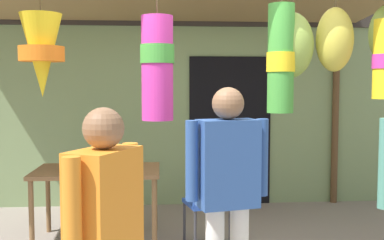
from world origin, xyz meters
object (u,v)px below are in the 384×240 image
Objects in this scene: flower_heap_on_table at (97,161)px; shopper_by_bananas at (105,234)px; folding_chair at (209,198)px; display_table at (98,176)px; passerby_at_right at (228,185)px.

shopper_by_bananas is (0.37, -2.49, 0.04)m from flower_heap_on_table.
folding_chair is 2.37m from shopper_by_bananas.
shopper_by_bananas is (0.37, -2.51, 0.21)m from display_table.
folding_chair is (1.13, -0.27, -0.34)m from flower_heap_on_table.
display_table is 1.85× the size of flower_heap_on_table.
shopper_by_bananas is at bearing -132.06° from passerby_at_right.
display_table is 0.79× the size of passerby_at_right.
passerby_at_right is (1.10, -1.70, 0.27)m from display_table.
passerby_at_right is (0.73, 0.81, 0.06)m from shopper_by_bananas.
passerby_at_right reaches higher than folding_chair.
shopper_by_bananas is 1.10m from passerby_at_right.
folding_chair is at bearing -15.01° from display_table.
flower_heap_on_table is 0.82× the size of folding_chair.
shopper_by_bananas is (-0.76, -2.21, 0.38)m from folding_chair.
shopper_by_bananas reaches higher than flower_heap_on_table.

